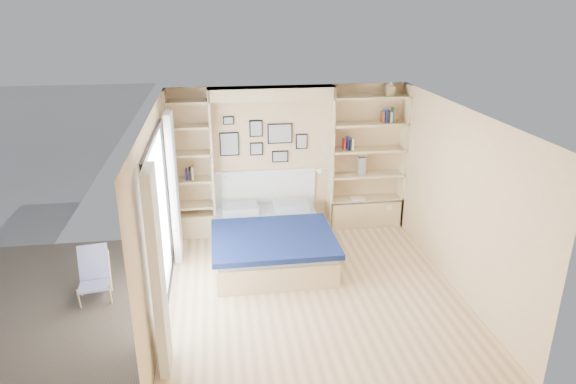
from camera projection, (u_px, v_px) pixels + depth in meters
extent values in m
plane|color=#E4B982|center=(312.00, 291.00, 7.14)|extent=(4.50, 4.50, 0.00)
plane|color=#DDB680|center=(289.00, 158.00, 8.78)|extent=(4.00, 0.00, 4.00)
plane|color=#DDB680|center=(360.00, 302.00, 4.61)|extent=(4.00, 0.00, 4.00)
plane|color=#DDB680|center=(157.00, 217.00, 6.43)|extent=(0.00, 4.50, 4.50)
plane|color=#DDB680|center=(458.00, 200.00, 6.97)|extent=(0.00, 4.50, 4.50)
plane|color=white|center=(315.00, 113.00, 6.26)|extent=(4.50, 4.50, 0.00)
cube|color=beige|center=(212.00, 165.00, 8.45)|extent=(0.04, 0.35, 2.50)
cube|color=beige|center=(331.00, 160.00, 8.71)|extent=(0.04, 0.35, 2.50)
cube|color=beige|center=(272.00, 93.00, 8.18)|extent=(2.00, 0.35, 0.20)
cube|color=beige|center=(403.00, 157.00, 8.89)|extent=(0.04, 0.35, 2.50)
cube|color=beige|center=(170.00, 167.00, 8.36)|extent=(0.04, 0.35, 2.50)
cube|color=beige|center=(365.00, 212.00, 9.15)|extent=(1.30, 0.35, 0.50)
cube|color=beige|center=(195.00, 224.00, 8.77)|extent=(0.70, 0.35, 0.40)
cube|color=black|center=(152.00, 141.00, 6.09)|extent=(0.04, 2.08, 0.06)
cube|color=black|center=(167.00, 300.00, 6.86)|extent=(0.04, 2.08, 0.06)
cube|color=black|center=(152.00, 266.00, 5.54)|extent=(0.04, 0.06, 2.20)
cube|color=black|center=(167.00, 198.00, 7.43)|extent=(0.04, 0.06, 2.20)
cube|color=silver|center=(159.00, 226.00, 6.48)|extent=(0.01, 2.00, 2.20)
cube|color=white|center=(158.00, 274.00, 5.28)|extent=(0.10, 0.45, 2.30)
cube|color=white|center=(174.00, 188.00, 7.69)|extent=(0.10, 0.45, 2.30)
cube|color=beige|center=(365.00, 199.00, 9.07)|extent=(1.30, 0.35, 0.04)
cube|color=beige|center=(367.00, 175.00, 8.91)|extent=(1.30, 0.35, 0.04)
cube|color=beige|center=(368.00, 150.00, 8.75)|extent=(1.30, 0.35, 0.04)
cube|color=beige|center=(370.00, 124.00, 8.59)|extent=(1.30, 0.35, 0.04)
cube|color=beige|center=(371.00, 97.00, 8.43)|extent=(1.30, 0.35, 0.04)
cube|color=beige|center=(193.00, 205.00, 8.65)|extent=(0.70, 0.35, 0.04)
cube|color=beige|center=(192.00, 180.00, 8.49)|extent=(0.70, 0.35, 0.04)
cube|color=beige|center=(190.00, 154.00, 8.33)|extent=(0.70, 0.35, 0.04)
cube|color=beige|center=(188.00, 127.00, 8.17)|extent=(0.70, 0.35, 0.04)
cube|color=beige|center=(186.00, 102.00, 8.03)|extent=(0.70, 0.35, 0.04)
cube|color=beige|center=(271.00, 246.00, 8.02)|extent=(1.71, 2.14, 0.37)
cube|color=#A6ABB5|center=(271.00, 232.00, 7.93)|extent=(1.67, 2.10, 0.10)
cube|color=#0E1945|center=(273.00, 238.00, 7.57)|extent=(1.81, 1.49, 0.08)
cube|color=#A6ABB5|center=(240.00, 209.00, 8.55)|extent=(0.59, 0.43, 0.12)
cube|color=#A6ABB5|center=(291.00, 206.00, 8.66)|extent=(0.59, 0.43, 0.12)
cube|color=white|center=(263.00, 189.00, 8.88)|extent=(1.81, 0.04, 0.70)
cube|color=black|center=(229.00, 144.00, 8.52)|extent=(0.32, 0.02, 0.40)
cube|color=gray|center=(229.00, 144.00, 8.51)|extent=(0.28, 0.01, 0.36)
cube|color=black|center=(256.00, 128.00, 8.49)|extent=(0.22, 0.02, 0.28)
cube|color=gray|center=(256.00, 129.00, 8.48)|extent=(0.18, 0.01, 0.24)
cube|color=black|center=(256.00, 149.00, 8.62)|extent=(0.22, 0.02, 0.22)
cube|color=gray|center=(257.00, 149.00, 8.61)|extent=(0.18, 0.01, 0.18)
cube|color=black|center=(280.00, 134.00, 8.58)|extent=(0.42, 0.02, 0.34)
cube|color=gray|center=(280.00, 134.00, 8.57)|extent=(0.38, 0.01, 0.30)
cube|color=black|center=(280.00, 156.00, 8.72)|extent=(0.28, 0.02, 0.20)
cube|color=gray|center=(280.00, 157.00, 8.71)|extent=(0.24, 0.01, 0.16)
cube|color=black|center=(302.00, 141.00, 8.68)|extent=(0.20, 0.02, 0.26)
cube|color=gray|center=(302.00, 142.00, 8.67)|extent=(0.16, 0.01, 0.22)
cube|color=black|center=(228.00, 120.00, 8.38)|extent=(0.18, 0.02, 0.14)
cube|color=gray|center=(228.00, 121.00, 8.37)|extent=(0.14, 0.01, 0.10)
cylinder|color=silver|center=(221.00, 173.00, 8.44)|extent=(0.20, 0.02, 0.02)
cone|color=white|center=(227.00, 174.00, 8.46)|extent=(0.13, 0.12, 0.15)
cylinder|color=silver|center=(323.00, 169.00, 8.67)|extent=(0.20, 0.02, 0.02)
cone|color=white|center=(318.00, 170.00, 8.67)|extent=(0.13, 0.12, 0.15)
cube|color=#A51E1E|center=(344.00, 144.00, 8.65)|extent=(0.02, 0.15, 0.18)
cube|color=navy|center=(348.00, 143.00, 8.65)|extent=(0.03, 0.15, 0.22)
cube|color=black|center=(349.00, 144.00, 8.66)|extent=(0.03, 0.15, 0.19)
cube|color=#BFB28C|center=(352.00, 144.00, 8.66)|extent=(0.04, 0.15, 0.19)
cube|color=#9F4A25|center=(382.00, 117.00, 8.58)|extent=(0.02, 0.15, 0.18)
cube|color=navy|center=(385.00, 116.00, 8.57)|extent=(0.03, 0.15, 0.22)
cube|color=black|center=(388.00, 116.00, 8.59)|extent=(0.03, 0.15, 0.19)
cube|color=#BFB28C|center=(390.00, 117.00, 8.59)|extent=(0.04, 0.15, 0.18)
cube|color=#26593F|center=(393.00, 115.00, 8.59)|extent=(0.03, 0.15, 0.24)
cube|color=#964C24|center=(394.00, 115.00, 8.59)|extent=(0.03, 0.15, 0.23)
cube|color=navy|center=(186.00, 174.00, 8.44)|extent=(0.02, 0.15, 0.17)
cube|color=black|center=(190.00, 173.00, 8.44)|extent=(0.03, 0.15, 0.20)
cube|color=#B9BB8B|center=(193.00, 173.00, 8.44)|extent=(0.03, 0.15, 0.22)
cube|color=beige|center=(390.00, 91.00, 8.44)|extent=(0.13, 0.13, 0.15)
cone|color=beige|center=(390.00, 84.00, 8.39)|extent=(0.20, 0.20, 0.08)
cube|color=slate|center=(361.00, 166.00, 8.83)|extent=(0.12, 0.12, 0.30)
cube|color=white|center=(358.00, 198.00, 8.98)|extent=(0.22, 0.16, 0.03)
cube|color=brown|center=(39.00, 312.00, 6.66)|extent=(3.20, 4.00, 0.05)
cylinder|color=tan|center=(79.00, 300.00, 6.61)|extent=(0.05, 0.12, 0.34)
cylinder|color=tan|center=(110.00, 295.00, 6.72)|extent=(0.05, 0.12, 0.34)
cylinder|color=tan|center=(80.00, 276.00, 7.01)|extent=(0.08, 0.29, 0.57)
cylinder|color=tan|center=(110.00, 272.00, 7.12)|extent=(0.08, 0.29, 0.57)
cube|color=#3C41B4|center=(95.00, 286.00, 6.80)|extent=(0.47, 0.53, 0.13)
cube|color=#3C41B4|center=(93.00, 262.00, 7.02)|extent=(0.42, 0.25, 0.46)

